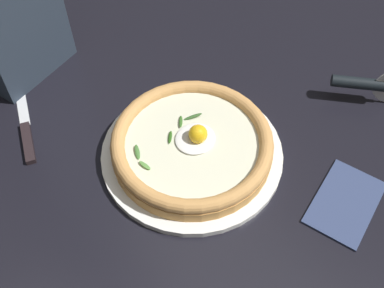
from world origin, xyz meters
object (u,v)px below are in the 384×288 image
at_px(pizza_cutter, 370,84).
at_px(folded_napkin, 346,202).
at_px(table_knife, 26,130).
at_px(pizza, 192,144).

relative_size(pizza_cutter, folded_napkin, 0.90).
distance_m(table_knife, folded_napkin, 0.56).
height_order(pizza, folded_napkin, pizza).
bearing_deg(table_knife, pizza, 130.02).
height_order(pizza_cutter, folded_napkin, pizza_cutter).
xyz_separation_m(pizza_cutter, table_knife, (0.52, -0.34, -0.04)).
relative_size(table_knife, folded_napkin, 1.49).
bearing_deg(folded_napkin, pizza, -61.09).
xyz_separation_m(table_knife, folded_napkin, (-0.32, 0.46, 0.00)).
relative_size(pizza_cutter, table_knife, 0.61).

